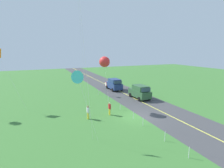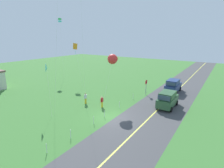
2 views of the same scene
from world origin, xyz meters
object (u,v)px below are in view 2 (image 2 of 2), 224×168
Objects in this scene: car_parked_east_near at (173,86)px; kite_green_far at (75,47)px; car_suv_foreground at (168,99)px; person_adult_companion at (85,98)px; kite_red_low at (113,59)px; person_adult_near at (102,101)px; kite_cyan_top at (46,68)px; stop_sign at (146,84)px; kite_yellow_high at (60,20)px.

car_parked_east_near is 20.32m from kite_green_far.
car_suv_foreground reaches higher than person_adult_companion.
person_adult_companion is 14.37m from kite_green_far.
kite_red_low is at bearing -36.35° from person_adult_companion.
car_suv_foreground is 9.03m from person_adult_near.
car_parked_east_near is 0.69× the size of kite_cyan_top.
kite_red_low is 8.82m from kite_cyan_top.
car_suv_foreground is at bearing -170.61° from car_parked_east_near.
car_suv_foreground is 7.73m from car_parked_east_near.
stop_sign is 26.67m from kite_yellow_high.
person_adult_companion is 0.12× the size of kite_yellow_high.
kite_yellow_high is 1.66× the size of kite_green_far.
kite_yellow_high is at bearing 81.75° from stop_sign.
person_adult_companion is 7.04m from kite_cyan_top.
kite_red_low is (2.34, -0.25, 5.61)m from person_adult_near.
stop_sign is 15.95m from kite_cyan_top.
car_suv_foreground is 16.46m from kite_cyan_top.
car_parked_east_near is 13.04m from kite_red_low.
kite_cyan_top reaches higher than person_adult_near.
stop_sign is at bearing -88.24° from kite_green_far.
person_adult_companion is 25.15m from kite_yellow_high.
stop_sign is 9.09m from person_adult_near.
kite_green_far is (-4.52, 18.78, 6.32)m from car_parked_east_near.
kite_green_far is at bearing 63.63° from person_adult_companion.
car_parked_east_near is 14.09m from person_adult_near.
car_suv_foreground is 5.91m from stop_sign.
kite_red_low is 0.87× the size of kite_green_far.
person_adult_near is (-5.00, 7.52, -0.29)m from car_suv_foreground.
kite_red_low is at bearing 157.28° from stop_sign.
kite_cyan_top is (-9.80, 12.40, 4.62)m from car_suv_foreground.
kite_red_low is at bearing 143.82° from person_adult_near.
stop_sign reaches higher than person_adult_near.
kite_red_low reaches higher than stop_sign.
stop_sign is 1.60× the size of person_adult_companion.
person_adult_near and person_adult_companion have the same top height.
person_adult_near is at bearing 123.66° from car_suv_foreground.
car_parked_east_near is 21.19m from kite_cyan_top.
kite_green_far is (5.76, 12.77, 1.00)m from kite_red_low.
person_adult_companion is at bearing -116.32° from person_adult_near.
car_parked_east_near reaches higher than person_adult_near.
kite_yellow_high reaches higher than person_adult_near.
person_adult_near is 27.18m from kite_yellow_high.
kite_green_far is at bearing 91.76° from stop_sign.
kite_cyan_top is (-16.83, -16.11, -7.46)m from kite_yellow_high.
car_suv_foreground is 31.75m from kite_yellow_high.
kite_red_low reaches higher than car_suv_foreground.
kite_red_low is at bearing 149.71° from car_parked_east_near.
stop_sign is 0.31× the size of kite_green_far.
person_adult_near is (-8.58, 2.86, -0.94)m from stop_sign.
kite_red_low reaches higher than person_adult_companion.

